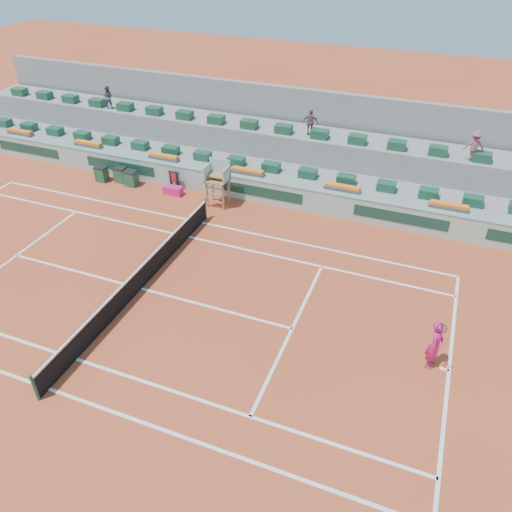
# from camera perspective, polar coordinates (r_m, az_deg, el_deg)

# --- Properties ---
(ground) EXTENTS (90.00, 90.00, 0.00)m
(ground) POSITION_cam_1_polar(r_m,az_deg,el_deg) (20.70, -12.97, -3.65)
(ground) COLOR #A53D20
(ground) RESTS_ON ground
(seating_tier_lower) EXTENTS (36.00, 4.00, 1.20)m
(seating_tier_lower) POSITION_cam_1_polar(r_m,az_deg,el_deg) (28.36, -1.51, 9.98)
(seating_tier_lower) COLOR gray
(seating_tier_lower) RESTS_ON ground
(seating_tier_upper) EXTENTS (36.00, 2.40, 2.60)m
(seating_tier_upper) POSITION_cam_1_polar(r_m,az_deg,el_deg) (29.43, -0.30, 12.45)
(seating_tier_upper) COLOR gray
(seating_tier_upper) RESTS_ON ground
(stadium_back_wall) EXTENTS (36.00, 0.40, 4.40)m
(stadium_back_wall) POSITION_cam_1_polar(r_m,az_deg,el_deg) (30.49, 0.84, 15.09)
(stadium_back_wall) COLOR gray
(stadium_back_wall) RESTS_ON ground
(player_bag) EXTENTS (1.03, 0.46, 0.46)m
(player_bag) POSITION_cam_1_polar(r_m,az_deg,el_deg) (27.17, -9.47, 7.42)
(player_bag) COLOR #D31B6C
(player_bag) RESTS_ON ground
(spectator_left) EXTENTS (0.75, 0.64, 1.34)m
(spectator_left) POSITION_cam_1_polar(r_m,az_deg,el_deg) (32.56, -16.56, 17.02)
(spectator_left) COLOR #51525E
(spectator_left) RESTS_ON seating_tier_upper
(spectator_mid) EXTENTS (0.83, 0.36, 1.40)m
(spectator_mid) POSITION_cam_1_polar(r_m,az_deg,el_deg) (27.35, 6.27, 14.94)
(spectator_mid) COLOR #7C535C
(spectator_mid) RESTS_ON seating_tier_upper
(spectator_right) EXTENTS (1.04, 0.73, 1.47)m
(spectator_right) POSITION_cam_1_polar(r_m,az_deg,el_deg) (26.35, 23.68, 11.48)
(spectator_right) COLOR #974B54
(spectator_right) RESTS_ON seating_tier_upper
(court_lines) EXTENTS (23.89, 11.09, 0.01)m
(court_lines) POSITION_cam_1_polar(r_m,az_deg,el_deg) (20.70, -12.97, -3.64)
(court_lines) COLOR white
(court_lines) RESTS_ON ground
(tennis_net) EXTENTS (0.10, 11.97, 1.10)m
(tennis_net) POSITION_cam_1_polar(r_m,az_deg,el_deg) (20.38, -13.16, -2.50)
(tennis_net) COLOR black
(tennis_net) RESTS_ON ground
(advertising_hoarding) EXTENTS (36.00, 0.34, 1.26)m
(advertising_hoarding) POSITION_cam_1_polar(r_m,az_deg,el_deg) (26.53, -3.31, 8.14)
(advertising_hoarding) COLOR #95BCAC
(advertising_hoarding) RESTS_ON ground
(umpire_chair) EXTENTS (1.10, 0.90, 2.40)m
(umpire_chair) POSITION_cam_1_polar(r_m,az_deg,el_deg) (25.33, -4.36, 9.01)
(umpire_chair) COLOR #955F38
(umpire_chair) RESTS_ON ground
(seat_row_lower) EXTENTS (32.90, 0.60, 0.44)m
(seat_row_lower) POSITION_cam_1_polar(r_m,az_deg,el_deg) (27.27, -2.28, 10.78)
(seat_row_lower) COLOR #184830
(seat_row_lower) RESTS_ON seating_tier_lower
(seat_row_upper) EXTENTS (32.90, 0.60, 0.44)m
(seat_row_upper) POSITION_cam_1_polar(r_m,az_deg,el_deg) (28.36, -0.78, 14.85)
(seat_row_upper) COLOR #184830
(seat_row_upper) RESTS_ON seating_tier_upper
(flower_planters) EXTENTS (26.80, 0.36, 0.28)m
(flower_planters) POSITION_cam_1_polar(r_m,az_deg,el_deg) (27.25, -5.90, 10.40)
(flower_planters) COLOR #4F4F4F
(flower_planters) RESTS_ON seating_tier_lower
(drink_cooler_a) EXTENTS (0.70, 0.60, 0.84)m
(drink_cooler_a) POSITION_cam_1_polar(r_m,az_deg,el_deg) (28.50, -14.10, 8.63)
(drink_cooler_a) COLOR #194C32
(drink_cooler_a) RESTS_ON ground
(drink_cooler_b) EXTENTS (0.64, 0.55, 0.84)m
(drink_cooler_b) POSITION_cam_1_polar(r_m,az_deg,el_deg) (29.04, -15.23, 8.96)
(drink_cooler_b) COLOR #194C32
(drink_cooler_b) RESTS_ON ground
(drink_cooler_c) EXTENTS (0.64, 0.56, 0.84)m
(drink_cooler_c) POSITION_cam_1_polar(r_m,az_deg,el_deg) (29.43, -17.24, 8.96)
(drink_cooler_c) COLOR #194C32
(drink_cooler_c) RESTS_ON ground
(towel_rack) EXTENTS (0.64, 0.11, 1.03)m
(towel_rack) POSITION_cam_1_polar(r_m,az_deg,el_deg) (27.51, -9.35, 8.67)
(towel_rack) COLOR black
(towel_rack) RESTS_ON ground
(tennis_player) EXTENTS (0.58, 0.94, 2.28)m
(tennis_player) POSITION_cam_1_polar(r_m,az_deg,el_deg) (17.52, 19.81, -9.48)
(tennis_player) COLOR #D31B6C
(tennis_player) RESTS_ON ground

